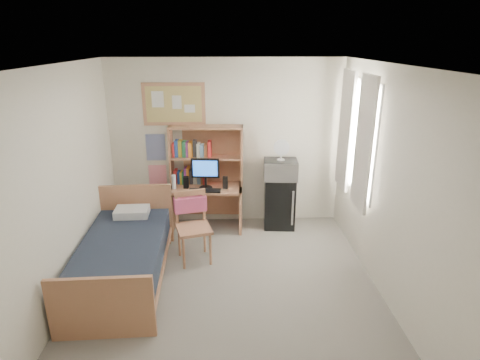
{
  "coord_description": "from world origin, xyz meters",
  "views": [
    {
      "loc": [
        -0.01,
        -4.02,
        2.83
      ],
      "look_at": [
        0.18,
        1.2,
        1.0
      ],
      "focal_mm": 30.0,
      "sensor_mm": 36.0,
      "label": 1
    }
  ],
  "objects_px": {
    "bulletin_board": "(174,104)",
    "desk_fan": "(281,151)",
    "desk": "(207,207)",
    "desk_chair": "(194,228)",
    "mini_fridge": "(279,202)",
    "speaker_right": "(225,183)",
    "bed": "(123,261)",
    "microwave": "(280,169)",
    "speaker_left": "(186,182)",
    "monitor": "(205,174)"
  },
  "relations": [
    {
      "from": "bulletin_board",
      "to": "desk_fan",
      "type": "bearing_deg",
      "value": -9.31
    },
    {
      "from": "bed",
      "to": "desk_chair",
      "type": "bearing_deg",
      "value": 27.27
    },
    {
      "from": "microwave",
      "to": "mini_fridge",
      "type": "bearing_deg",
      "value": 90.0
    },
    {
      "from": "speaker_left",
      "to": "microwave",
      "type": "xyz_separation_m",
      "value": [
        1.45,
        0.06,
        0.17
      ]
    },
    {
      "from": "desk",
      "to": "desk_chair",
      "type": "distance_m",
      "value": 1.02
    },
    {
      "from": "speaker_left",
      "to": "desk_chair",
      "type": "bearing_deg",
      "value": -76.11
    },
    {
      "from": "bulletin_board",
      "to": "bed",
      "type": "bearing_deg",
      "value": -105.89
    },
    {
      "from": "bulletin_board",
      "to": "mini_fridge",
      "type": "xyz_separation_m",
      "value": [
        1.61,
        -0.24,
        -1.52
      ]
    },
    {
      "from": "desk_chair",
      "to": "desk_fan",
      "type": "height_order",
      "value": "desk_fan"
    },
    {
      "from": "desk",
      "to": "desk_chair",
      "type": "relative_size",
      "value": 1.16
    },
    {
      "from": "desk_chair",
      "to": "speaker_left",
      "type": "relative_size",
      "value": 5.29
    },
    {
      "from": "bulletin_board",
      "to": "bed",
      "type": "xyz_separation_m",
      "value": [
        -0.5,
        -1.76,
        -1.65
      ]
    },
    {
      "from": "desk_chair",
      "to": "speaker_right",
      "type": "relative_size",
      "value": 5.17
    },
    {
      "from": "bulletin_board",
      "to": "desk",
      "type": "relative_size",
      "value": 0.85
    },
    {
      "from": "desk_fan",
      "to": "desk",
      "type": "bearing_deg",
      "value": -175.02
    },
    {
      "from": "speaker_right",
      "to": "microwave",
      "type": "distance_m",
      "value": 0.87
    },
    {
      "from": "mini_fridge",
      "to": "speaker_right",
      "type": "relative_size",
      "value": 4.36
    },
    {
      "from": "speaker_left",
      "to": "microwave",
      "type": "bearing_deg",
      "value": 5.94
    },
    {
      "from": "monitor",
      "to": "desk",
      "type": "bearing_deg",
      "value": 90.0
    },
    {
      "from": "monitor",
      "to": "desk_fan",
      "type": "height_order",
      "value": "desk_fan"
    },
    {
      "from": "desk",
      "to": "microwave",
      "type": "distance_m",
      "value": 1.3
    },
    {
      "from": "bulletin_board",
      "to": "desk_fan",
      "type": "relative_size",
      "value": 3.18
    },
    {
      "from": "speaker_left",
      "to": "speaker_right",
      "type": "relative_size",
      "value": 0.98
    },
    {
      "from": "monitor",
      "to": "microwave",
      "type": "bearing_deg",
      "value": 7.48
    },
    {
      "from": "microwave",
      "to": "desk_fan",
      "type": "height_order",
      "value": "desk_fan"
    },
    {
      "from": "mini_fridge",
      "to": "microwave",
      "type": "distance_m",
      "value": 0.55
    },
    {
      "from": "desk_fan",
      "to": "monitor",
      "type": "bearing_deg",
      "value": -172.05
    },
    {
      "from": "speaker_right",
      "to": "bulletin_board",
      "type": "bearing_deg",
      "value": 158.01
    },
    {
      "from": "speaker_left",
      "to": "desk_fan",
      "type": "xyz_separation_m",
      "value": [
        1.45,
        0.06,
        0.47
      ]
    },
    {
      "from": "speaker_right",
      "to": "microwave",
      "type": "bearing_deg",
      "value": 10.09
    },
    {
      "from": "desk_chair",
      "to": "mini_fridge",
      "type": "height_order",
      "value": "desk_chair"
    },
    {
      "from": "bed",
      "to": "microwave",
      "type": "distance_m",
      "value": 2.67
    },
    {
      "from": "speaker_left",
      "to": "desk_fan",
      "type": "height_order",
      "value": "desk_fan"
    },
    {
      "from": "mini_fridge",
      "to": "speaker_left",
      "type": "relative_size",
      "value": 4.46
    },
    {
      "from": "bulletin_board",
      "to": "desk_fan",
      "type": "height_order",
      "value": "bulletin_board"
    },
    {
      "from": "desk",
      "to": "microwave",
      "type": "xyz_separation_m",
      "value": [
        1.15,
        0.02,
        0.61
      ]
    },
    {
      "from": "bed",
      "to": "desk",
      "type": "bearing_deg",
      "value": 54.75
    },
    {
      "from": "mini_fridge",
      "to": "bed",
      "type": "bearing_deg",
      "value": -140.42
    },
    {
      "from": "bed",
      "to": "desk_fan",
      "type": "relative_size",
      "value": 6.73
    },
    {
      "from": "microwave",
      "to": "bulletin_board",
      "type": "bearing_deg",
      "value": 174.67
    },
    {
      "from": "bulletin_board",
      "to": "microwave",
      "type": "distance_m",
      "value": 1.9
    },
    {
      "from": "bulletin_board",
      "to": "desk_chair",
      "type": "distance_m",
      "value": 1.96
    },
    {
      "from": "desk_fan",
      "to": "bulletin_board",
      "type": "bearing_deg",
      "value": 174.67
    },
    {
      "from": "bed",
      "to": "mini_fridge",
      "type": "bearing_deg",
      "value": 33.57
    },
    {
      "from": "mini_fridge",
      "to": "speaker_right",
      "type": "xyz_separation_m",
      "value": [
        -0.85,
        -0.12,
        0.38
      ]
    },
    {
      "from": "desk",
      "to": "speaker_left",
      "type": "bearing_deg",
      "value": -168.69
    },
    {
      "from": "speaker_left",
      "to": "mini_fridge",
      "type": "bearing_deg",
      "value": 6.72
    },
    {
      "from": "desk",
      "to": "desk_fan",
      "type": "height_order",
      "value": "desk_fan"
    },
    {
      "from": "monitor",
      "to": "speaker_left",
      "type": "height_order",
      "value": "monitor"
    },
    {
      "from": "mini_fridge",
      "to": "monitor",
      "type": "bearing_deg",
      "value": -171.07
    }
  ]
}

